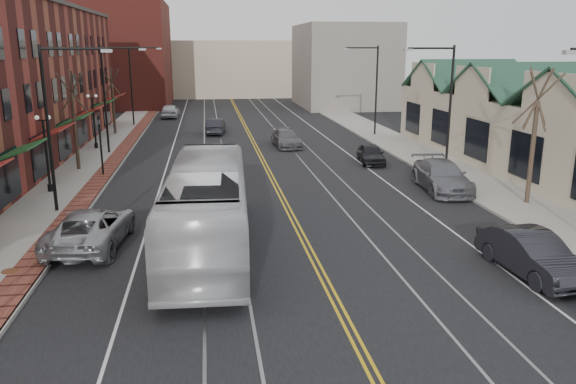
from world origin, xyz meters
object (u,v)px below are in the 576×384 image
object	(u,v)px
parked_car_d	(371,154)
transit_bus	(207,207)
parked_car_b	(531,254)
parked_car_c	(442,176)
parked_suv	(91,228)

from	to	relation	value
parked_car_d	transit_bus	bearing A→B (deg)	-119.73
transit_bus	parked_car_b	world-z (taller)	transit_bus
transit_bus	parked_car_b	distance (m)	12.39
parked_car_c	transit_bus	bearing A→B (deg)	-145.09
parked_car_c	parked_car_b	bearing A→B (deg)	-93.87
transit_bus	parked_car_d	distance (m)	19.69
parked_car_b	parked_suv	bearing A→B (deg)	156.84
parked_suv	parked_car_b	bearing A→B (deg)	167.30
parked_car_b	parked_car_d	world-z (taller)	parked_car_b
transit_bus	parked_suv	world-z (taller)	transit_bus
parked_car_b	parked_car_c	bearing A→B (deg)	76.71
transit_bus	parked_car_b	size ratio (longest dim) A/B	2.67
transit_bus	parked_car_d	world-z (taller)	transit_bus
transit_bus	parked_suv	xyz separation A→B (m)	(-4.77, 1.00, -0.99)
parked_suv	parked_car_b	xyz separation A→B (m)	(16.31, -5.38, -0.01)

